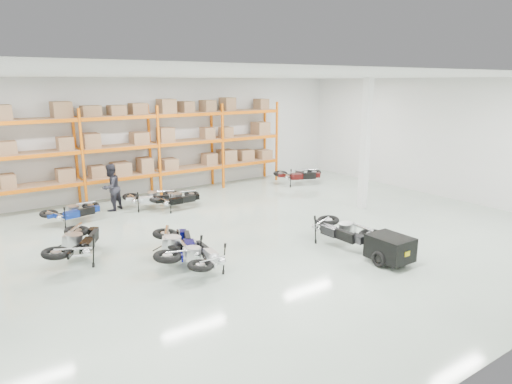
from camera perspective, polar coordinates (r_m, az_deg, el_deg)
room at (r=12.36m, az=-1.04°, el=3.83°), size 18.00×18.00×18.00m
pallet_rack at (r=18.02m, az=-12.66°, el=6.62°), size 11.28×0.98×3.62m
structural_column at (r=16.15m, az=13.49°, el=5.77°), size 0.25×0.25×4.50m
moto_blue_centre at (r=11.38m, az=-9.98°, el=-5.89°), size 1.63×2.17×1.26m
moto_silver_left at (r=10.84m, az=-7.38°, el=-7.17°), size 1.03×1.80×1.11m
moto_black_far_left at (r=12.23m, az=-21.51°, el=-5.26°), size 1.81×2.16×1.26m
moto_touring_right at (r=12.59m, az=10.79°, el=-4.11°), size 0.96×1.89×1.21m
trailer at (r=11.65m, az=16.40°, el=-6.74°), size 0.88×1.67×0.70m
moto_back_a at (r=15.43m, az=-21.92°, el=-1.87°), size 1.73×1.07×1.05m
moto_back_b at (r=16.41m, az=-12.99°, el=-0.27°), size 1.85×1.33×1.08m
moto_back_c at (r=16.17m, az=-9.85°, el=-0.42°), size 1.59×0.79×1.03m
moto_back_d at (r=19.81m, az=5.40°, el=2.54°), size 2.06×1.57×1.19m
person_back at (r=16.43m, az=-17.68°, el=0.54°), size 1.00×0.95×1.63m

